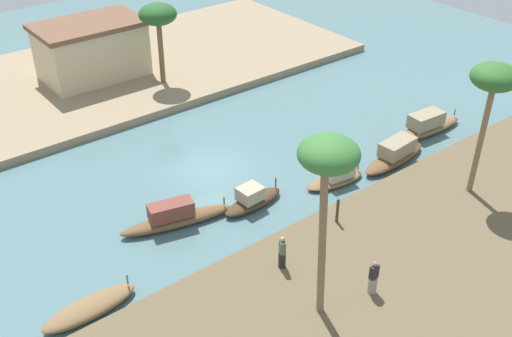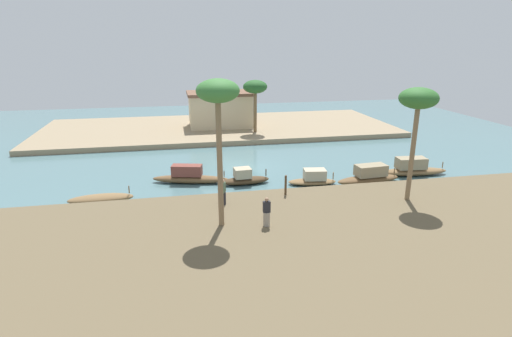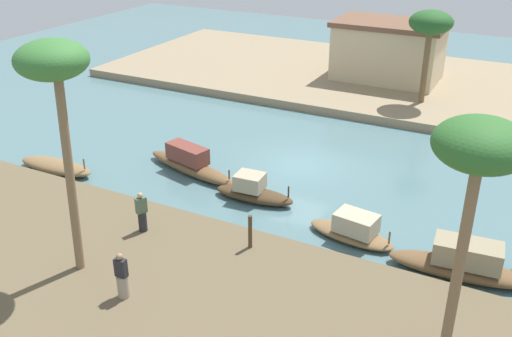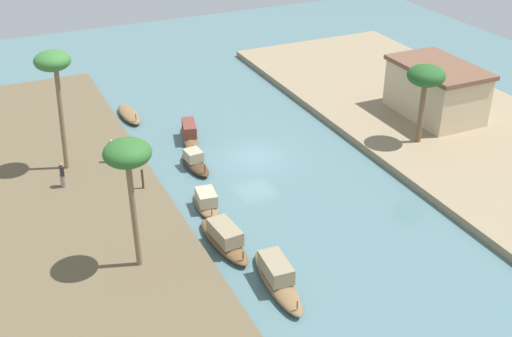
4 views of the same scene
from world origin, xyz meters
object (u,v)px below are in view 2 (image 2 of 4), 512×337
sampan_with_red_awning (313,179)px  sampan_with_tall_canopy (412,169)px  person_on_near_bank (223,193)px  palm_tree_left_far (418,102)px  palm_tree_right_tall (255,88)px  mooring_post (286,185)px  palm_tree_left_near (218,98)px  sampan_foreground (245,178)px  sampan_upstream_small (189,176)px  sampan_midstream (369,176)px  riverside_building (220,109)px  person_by_mooring (267,214)px  sampan_downstream_large (101,199)px

sampan_with_red_awning → sampan_with_tall_canopy: bearing=11.9°
person_on_near_bank → palm_tree_left_far: size_ratio=0.23×
palm_tree_left_far → palm_tree_right_tall: (-5.22, 20.44, -1.33)m
mooring_post → palm_tree_left_far: 8.93m
palm_tree_left_near → palm_tree_right_tall: bearing=74.3°
sampan_foreground → palm_tree_left_far: palm_tree_left_far is taller
sampan_upstream_small → person_on_near_bank: (1.69, -5.66, 0.72)m
sampan_with_red_awning → palm_tree_left_near: bearing=-130.7°
person_on_near_bank → palm_tree_left_near: bearing=17.5°
sampan_with_tall_canopy → sampan_midstream: (-3.96, -1.05, 0.00)m
mooring_post → riverside_building: 22.05m
person_by_mooring → riverside_building: riverside_building is taller
riverside_building → person_on_near_bank: bearing=-96.5°
person_on_near_bank → sampan_with_tall_canopy: bearing=132.8°
sampan_upstream_small → palm_tree_left_far: palm_tree_left_far is taller
sampan_downstream_large → palm_tree_left_far: 19.58m
sampan_downstream_large → palm_tree_left_near: palm_tree_left_near is taller
sampan_foreground → sampan_midstream: bearing=-14.0°
sampan_foreground → person_by_mooring: 8.01m
sampan_foreground → sampan_with_red_awning: bearing=-16.2°
sampan_midstream → mooring_post: bearing=-165.9°
sampan_downstream_large → sampan_foreground: bearing=8.3°
mooring_post → palm_tree_left_near: 8.11m
palm_tree_left_near → sampan_upstream_small: bearing=98.6°
mooring_post → sampan_foreground: bearing=116.2°
person_by_mooring → mooring_post: person_by_mooring is taller
palm_tree_left_near → mooring_post: bearing=38.2°
person_on_near_bank → palm_tree_left_near: size_ratio=0.21×
person_on_near_bank → mooring_post: person_on_near_bank is taller
sampan_upstream_small → person_on_near_bank: 5.95m
sampan_with_tall_canopy → sampan_midstream: bearing=-160.9°
sampan_foreground → palm_tree_left_far: bearing=-38.4°
sampan_downstream_large → palm_tree_left_near: bearing=-41.4°
mooring_post → palm_tree_right_tall: (1.71, 18.22, 3.85)m
sampan_with_tall_canopy → palm_tree_left_near: 17.72m
sampan_with_red_awning → sampan_downstream_large: 13.96m
sampan_foreground → palm_tree_left_near: (-2.49, -7.28, 6.59)m
palm_tree_left_near → riverside_building: palm_tree_left_near is taller
sampan_foreground → sampan_with_red_awning: sampan_foreground is taller
sampan_with_tall_canopy → sampan_downstream_large: bearing=-172.5°
sampan_foreground → person_by_mooring: (-0.24, -7.98, 0.72)m
palm_tree_left_near → palm_tree_right_tall: size_ratio=1.40×
sampan_midstream → palm_tree_left_near: bearing=-157.5°
sampan_with_tall_canopy → riverside_building: (-12.08, 18.60, 1.88)m
sampan_downstream_large → person_on_near_bank: 7.87m
sampan_midstream → person_on_near_bank: size_ratio=3.11×
sampan_foreground → palm_tree_left_far: size_ratio=0.52×
person_by_mooring → mooring_post: (2.13, 4.14, -0.02)m
sampan_foreground → palm_tree_right_tall: palm_tree_right_tall is taller
sampan_midstream → sampan_upstream_small: bearing=163.3°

